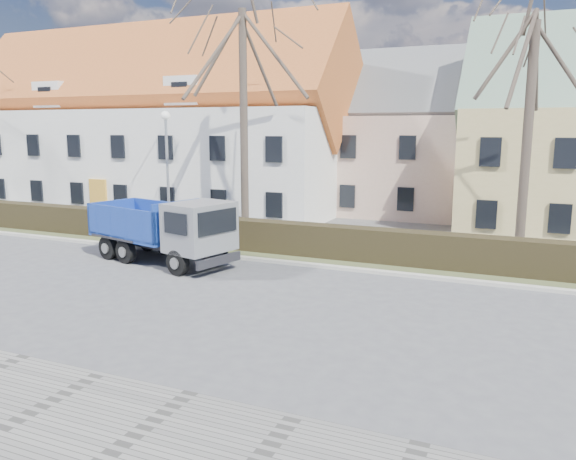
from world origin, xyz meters
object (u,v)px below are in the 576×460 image
at_px(dump_truck, 158,229).
at_px(cart_frame, 113,239).
at_px(streetlight, 168,175).
at_px(parked_car_a, 216,217).

distance_m(dump_truck, cart_frame, 4.08).
distance_m(dump_truck, streetlight, 4.91).
relative_size(streetlight, parked_car_a, 1.54).
distance_m(dump_truck, parked_car_a, 7.00).
bearing_deg(dump_truck, cart_frame, 170.12).
height_order(dump_truck, cart_frame, dump_truck).
bearing_deg(streetlight, parked_car_a, 73.78).
relative_size(dump_truck, cart_frame, 9.94).
bearing_deg(cart_frame, dump_truck, -24.02).
bearing_deg(streetlight, dump_truck, -60.20).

